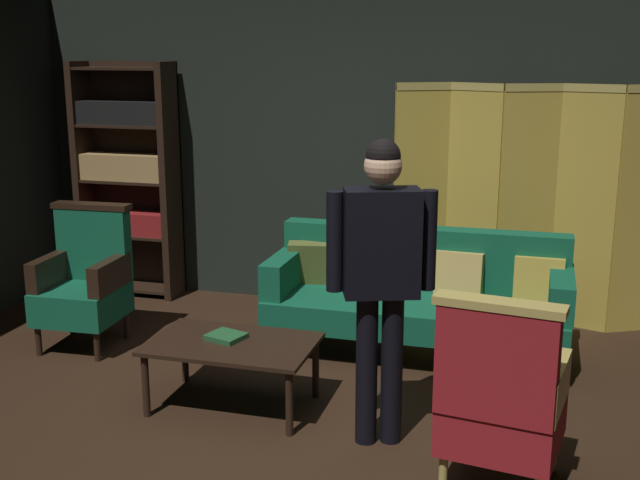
% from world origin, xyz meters
% --- Properties ---
extents(ground_plane, '(10.00, 10.00, 0.00)m').
position_xyz_m(ground_plane, '(0.00, 0.00, 0.00)').
color(ground_plane, black).
extents(back_wall, '(7.20, 0.10, 2.80)m').
position_xyz_m(back_wall, '(0.00, 2.45, 1.40)').
color(back_wall, black).
rests_on(back_wall, ground_plane).
extents(folding_screen, '(2.11, 0.34, 1.90)m').
position_xyz_m(folding_screen, '(1.26, 2.30, 0.99)').
color(folding_screen, '#B29338').
rests_on(folding_screen, ground_plane).
extents(bookshelf, '(0.90, 0.32, 2.05)m').
position_xyz_m(bookshelf, '(-2.15, 2.19, 1.07)').
color(bookshelf, black).
rests_on(bookshelf, ground_plane).
extents(velvet_couch, '(2.12, 0.78, 0.88)m').
position_xyz_m(velvet_couch, '(0.55, 1.46, 0.46)').
color(velvet_couch, black).
rests_on(velvet_couch, ground_plane).
extents(coffee_table, '(1.00, 0.64, 0.42)m').
position_xyz_m(coffee_table, '(-0.39, 0.23, 0.37)').
color(coffee_table, black).
rests_on(coffee_table, ground_plane).
extents(armchair_gilt_accent, '(0.66, 0.65, 1.04)m').
position_xyz_m(armchair_gilt_accent, '(1.23, -0.30, 0.49)').
color(armchair_gilt_accent, tan).
rests_on(armchair_gilt_accent, ground_plane).
extents(armchair_wing_left, '(0.61, 0.60, 1.04)m').
position_xyz_m(armchair_wing_left, '(-1.84, 0.93, 0.49)').
color(armchair_wing_left, black).
rests_on(armchair_wing_left, ground_plane).
extents(standing_figure, '(0.56, 0.33, 1.70)m').
position_xyz_m(standing_figure, '(0.56, 0.03, 1.03)').
color(standing_figure, black).
rests_on(standing_figure, ground_plane).
extents(book_green_cloth, '(0.26, 0.24, 0.03)m').
position_xyz_m(book_green_cloth, '(-0.45, 0.27, 0.44)').
color(book_green_cloth, '#1E4C28').
rests_on(book_green_cloth, coffee_table).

